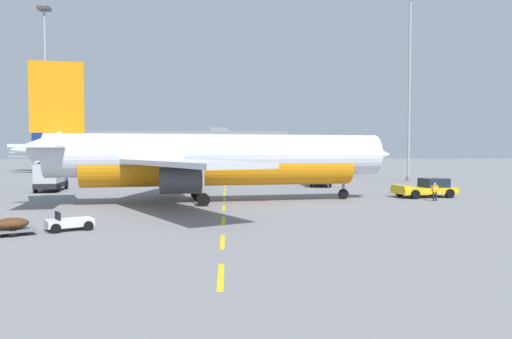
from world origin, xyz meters
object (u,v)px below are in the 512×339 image
at_px(airliner_mid_left, 70,156).
at_px(apron_light_mast_near, 45,74).
at_px(ground_crew_worker, 435,191).
at_px(pushback_tug, 426,188).
at_px(baggage_train, 12,226).
at_px(catering_truck, 320,173).
at_px(apron_light_mast_far, 410,66).
at_px(airliner_foreground, 215,159).
at_px(fuel_service_truck, 51,177).

height_order(airliner_mid_left, apron_light_mast_near, apron_light_mast_near).
distance_m(ground_crew_worker, apron_light_mast_near, 63.53).
height_order(pushback_tug, baggage_train, pushback_tug).
relative_size(catering_truck, ground_crew_worker, 4.34).
bearing_deg(apron_light_mast_far, pushback_tug, -107.15).
xyz_separation_m(airliner_foreground, pushback_tug, (21.14, 3.43, -3.05)).
distance_m(catering_truck, apron_light_mast_near, 47.99).
relative_size(catering_truck, apron_light_mast_far, 0.25).
height_order(ground_crew_worker, apron_light_mast_near, apron_light_mast_near).
distance_m(baggage_train, ground_crew_worker, 35.38).
xyz_separation_m(pushback_tug, fuel_service_truck, (-40.43, 9.75, 0.74)).
relative_size(airliner_foreground, apron_light_mast_far, 1.21).
height_order(fuel_service_truck, ground_crew_worker, fuel_service_truck).
bearing_deg(airliner_foreground, baggage_train, -123.36).
xyz_separation_m(airliner_foreground, ground_crew_worker, (20.44, -0.18, -2.99)).
relative_size(pushback_tug, ground_crew_worker, 3.82).
bearing_deg(apron_light_mast_near, ground_crew_worker, -37.37).
bearing_deg(baggage_train, catering_truck, 55.90).
distance_m(airliner_foreground, airliner_mid_left, 78.08).
bearing_deg(ground_crew_worker, apron_light_mast_far, 73.58).
xyz_separation_m(pushback_tug, catering_truck, (-7.71, 15.96, 0.74)).
relative_size(airliner_foreground, ground_crew_worker, 20.69).
xyz_separation_m(baggage_train, ground_crew_worker, (31.35, 16.39, 0.43)).
bearing_deg(apron_light_mast_far, airliner_foreground, -135.04).
height_order(airliner_foreground, apron_light_mast_far, apron_light_mast_far).
xyz_separation_m(airliner_foreground, airliner_mid_left, (-34.94, 69.83, -0.61)).
distance_m(ground_crew_worker, apron_light_mast_far, 34.68).
xyz_separation_m(catering_truck, apron_light_mast_near, (-41.84, 17.73, 15.45)).
bearing_deg(catering_truck, fuel_service_truck, -169.24).
xyz_separation_m(airliner_mid_left, apron_light_mast_far, (63.97, -40.84, 14.28)).
height_order(airliner_mid_left, apron_light_mast_far, apron_light_mast_far).
distance_m(pushback_tug, catering_truck, 17.74).
relative_size(catering_truck, fuel_service_truck, 1.01).
bearing_deg(baggage_train, fuel_service_truck, 105.73).
height_order(pushback_tug, catering_truck, catering_truck).
bearing_deg(catering_truck, airliner_mid_left, 133.80).
bearing_deg(pushback_tug, apron_light_mast_near, 145.78).
distance_m(pushback_tug, airliner_mid_left, 86.95).
xyz_separation_m(catering_truck, baggage_train, (-24.34, -35.96, -1.12)).
distance_m(airliner_foreground, baggage_train, 20.13).
distance_m(catering_truck, apron_light_mast_far, 24.31).
height_order(pushback_tug, apron_light_mast_near, apron_light_mast_near).
distance_m(baggage_train, apron_light_mast_far, 62.95).
bearing_deg(catering_truck, ground_crew_worker, -70.30).
relative_size(baggage_train, apron_light_mast_far, 0.28).
bearing_deg(airliner_mid_left, fuel_service_truck, -74.56).
xyz_separation_m(airliner_mid_left, baggage_train, (24.03, -86.40, -2.82)).
distance_m(catering_truck, fuel_service_truck, 33.31).
height_order(airliner_mid_left, baggage_train, airliner_mid_left).
bearing_deg(airliner_foreground, pushback_tug, 9.20).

